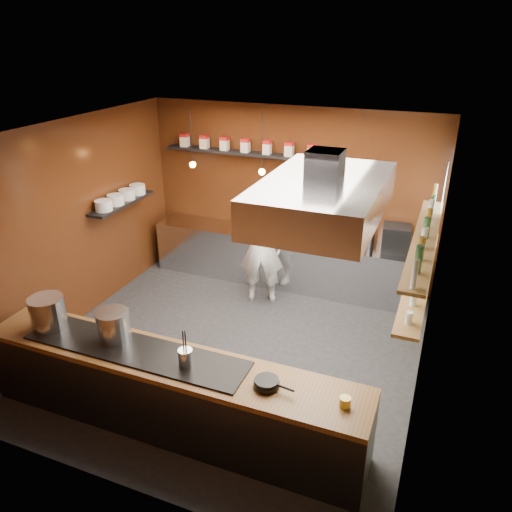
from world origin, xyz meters
The scene contains 26 objects.
floor centered at (0.00, 0.00, 0.00)m, with size 5.00×5.00×0.00m, color black.
back_wall centered at (0.00, 2.50, 1.50)m, with size 5.00×5.00×0.00m, color #341809.
left_wall centered at (-2.50, 0.00, 1.50)m, with size 5.00×5.00×0.00m, color #341809.
right_wall centered at (2.50, 0.00, 1.50)m, with size 5.00×5.00×0.00m, color brown.
ceiling centered at (0.00, 0.00, 3.00)m, with size 5.00×5.00×0.00m, color silver.
window_pane centered at (2.45, 1.70, 1.90)m, with size 1.00×1.00×0.00m, color white.
prep_counter centered at (0.00, 2.17, 0.45)m, with size 4.60×0.65×0.90m, color silver.
pass_counter centered at (0.00, -1.60, 0.47)m, with size 4.40×0.72×0.94m.
tin_shelf centered at (-0.90, 2.36, 2.20)m, with size 2.60×0.26×0.04m, color black.
plate_shelf centered at (-2.34, 1.00, 1.55)m, with size 0.30×1.40×0.04m, color black.
bottle_shelf_upper centered at (2.34, 0.30, 1.92)m, with size 0.26×2.80×0.04m, color brown.
bottle_shelf_lower centered at (2.34, 0.30, 1.45)m, with size 0.26×2.80×0.04m, color brown.
extractor_hood centered at (1.30, -0.40, 2.51)m, with size 1.20×2.00×0.72m.
pendant_left centered at (-1.40, 1.70, 2.15)m, with size 0.10×0.10×0.95m.
pendant_right centered at (-0.20, 1.70, 2.15)m, with size 0.10×0.10×0.95m.
storage_tins centered at (-0.75, 2.36, 2.33)m, with size 2.43×0.13×0.22m.
plate_stacks centered at (-2.34, 1.00, 1.65)m, with size 0.26×1.16×0.16m.
bottles centered at (2.34, 0.30, 2.06)m, with size 0.06×2.66×0.24m.
wine_glasses centered at (2.34, 0.30, 1.53)m, with size 0.07×2.37×0.13m.
stockpot_large centered at (-1.56, -1.60, 1.13)m, with size 0.40×0.40×0.39m, color #B3B6BB.
stockpot_small centered at (-0.72, -1.51, 1.11)m, with size 0.37×0.37×0.34m, color silver.
utensil_crock centered at (0.27, -1.65, 1.04)m, with size 0.15×0.15×0.19m, color silver.
frying_pan centered at (1.15, -1.63, 0.97)m, with size 0.43×0.26×0.07m.
butter_jar centered at (1.92, -1.61, 0.97)m, with size 0.11×0.11×0.10m, color gold.
espresso_machine centered at (1.86, 2.23, 1.11)m, with size 0.42×0.40×0.42m, color black.
chef centered at (-0.11, 1.47, 0.95)m, with size 0.69×0.45×1.90m, color silver.
Camera 1 is at (2.50, -5.28, 4.12)m, focal length 35.00 mm.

